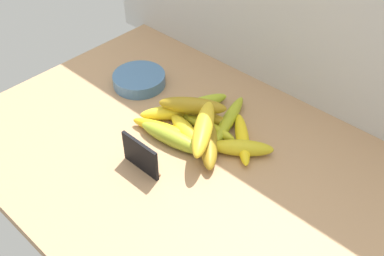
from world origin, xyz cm
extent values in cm
cube|color=tan|center=(0.00, 0.00, 1.50)|extent=(110.00, 76.00, 3.00)
cube|color=black|center=(-3.72, -9.62, 7.20)|extent=(11.00, 0.80, 8.40)
cube|color=olive|center=(-3.72, -8.82, 3.30)|extent=(9.90, 1.20, 0.60)
cylinder|color=teal|center=(-29.04, 12.59, 4.72)|extent=(15.08, 15.08, 3.45)
ellipsoid|color=#A48220|center=(3.41, 6.05, 5.15)|extent=(15.42, 16.31, 4.29)
ellipsoid|color=#AAB926|center=(1.31, 16.11, 4.66)|extent=(9.89, 20.89, 3.32)
ellipsoid|color=yellow|center=(8.24, 13.06, 4.66)|extent=(15.04, 15.52, 3.32)
ellipsoid|color=gold|center=(-0.86, 10.44, 4.62)|extent=(16.24, 5.12, 3.24)
ellipsoid|color=gold|center=(10.37, 10.06, 5.00)|extent=(14.52, 12.50, 4.01)
ellipsoid|color=gold|center=(-5.64, 12.13, 4.71)|extent=(19.28, 10.10, 3.42)
ellipsoid|color=yellow|center=(-8.47, 2.39, 4.62)|extent=(17.73, 8.57, 3.24)
ellipsoid|color=#A0B42D|center=(-4.33, 1.19, 5.08)|extent=(19.15, 6.96, 4.17)
ellipsoid|color=#ACC32D|center=(-8.36, 16.55, 4.78)|extent=(8.77, 15.49, 3.56)
ellipsoid|color=yellow|center=(-2.77, 5.12, 5.02)|extent=(16.18, 8.57, 4.05)
ellipsoid|color=yellow|center=(-10.22, 9.66, 5.05)|extent=(15.93, 18.51, 4.11)
ellipsoid|color=#A4811D|center=(-6.27, 10.69, 8.57)|extent=(16.88, 13.29, 4.29)
ellipsoid|color=yellow|center=(2.18, 5.34, 9.49)|extent=(14.53, 19.19, 4.39)
camera|label=1|loc=(53.68, -54.12, 78.66)|focal=41.51mm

